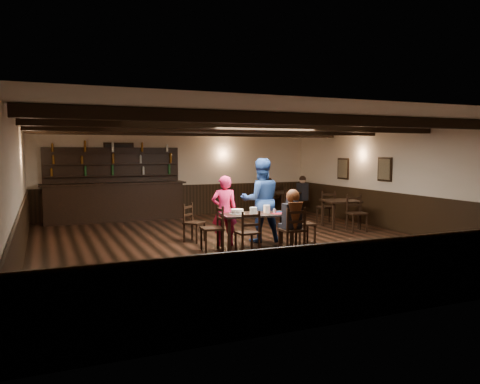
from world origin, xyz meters
name	(u,v)px	position (x,y,z in m)	size (l,w,h in m)	color
ground	(240,244)	(0.00, 0.00, 0.00)	(10.00, 10.00, 0.00)	black
room_shell	(240,167)	(0.01, 0.04, 1.75)	(9.02, 10.02, 2.71)	beige
dining_table	(256,218)	(0.14, -0.57, 0.66)	(1.58, 0.94, 0.75)	black
chair_near_left	(249,229)	(-0.31, -1.19, 0.53)	(0.43, 0.41, 0.91)	black
chair_near_right	(294,227)	(0.58, -1.42, 0.56)	(0.47, 0.44, 0.97)	black
chair_end_left	(216,224)	(-0.76, -0.49, 0.56)	(0.46, 0.48, 0.96)	black
chair_end_right	(300,220)	(1.17, -0.67, 0.56)	(0.47, 0.49, 0.95)	black
chair_far_pushed	(191,219)	(-0.93, 0.69, 0.52)	(0.57, 0.57, 0.88)	black
woman_pink	(224,211)	(-0.40, -0.04, 0.78)	(0.57, 0.37, 1.55)	#FC2F80
man_blue	(261,200)	(0.54, 0.05, 0.96)	(0.93, 0.73, 1.92)	navy
seated_person	(293,212)	(0.58, -1.35, 0.86)	(0.36, 0.55, 0.89)	black
cake	(237,212)	(-0.26, -0.45, 0.80)	(0.33, 0.33, 0.10)	white
plate_stack_a	(253,211)	(0.03, -0.66, 0.83)	(0.16, 0.16, 0.15)	white
plate_stack_b	(267,209)	(0.40, -0.55, 0.84)	(0.15, 0.15, 0.17)	white
tea_light	(255,212)	(0.17, -0.45, 0.78)	(0.05, 0.05, 0.06)	#A5A8AD
salt_shaker	(274,211)	(0.51, -0.69, 0.80)	(0.04, 0.04, 0.10)	silver
pepper_shaker	(276,211)	(0.54, -0.68, 0.79)	(0.03, 0.03, 0.08)	#A5A8AD
drink_glass	(267,210)	(0.45, -0.45, 0.81)	(0.07, 0.07, 0.11)	silver
menu_red	(279,213)	(0.61, -0.73, 0.75)	(0.31, 0.22, 0.00)	maroon
menu_blue	(280,212)	(0.73, -0.54, 0.75)	(0.26, 0.18, 0.00)	#0D1F42
bar_counter	(115,197)	(-2.09, 4.72, 0.73)	(4.21, 0.70, 2.20)	black
back_table_a	(341,204)	(3.44, 1.03, 0.66)	(1.04, 1.04, 0.75)	black
back_table_b	(282,195)	(3.16, 3.91, 0.65)	(1.10, 1.10, 0.75)	black
bg_patron_left	(269,190)	(2.62, 3.81, 0.86)	(0.30, 0.41, 0.78)	black
bg_patron_right	(302,188)	(3.86, 3.79, 0.87)	(0.25, 0.39, 0.81)	black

